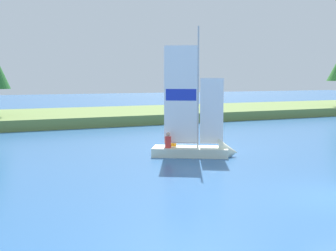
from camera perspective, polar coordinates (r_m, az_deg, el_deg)
name	(u,v)px	position (r m, az deg, el deg)	size (l,w,h in m)	color
shore_bank	(90,116)	(42.44, -9.76, 1.18)	(80.00, 12.67, 0.84)	olive
sailboat	(204,147)	(22.85, 4.47, -2.67)	(4.34, 3.44, 6.88)	silver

